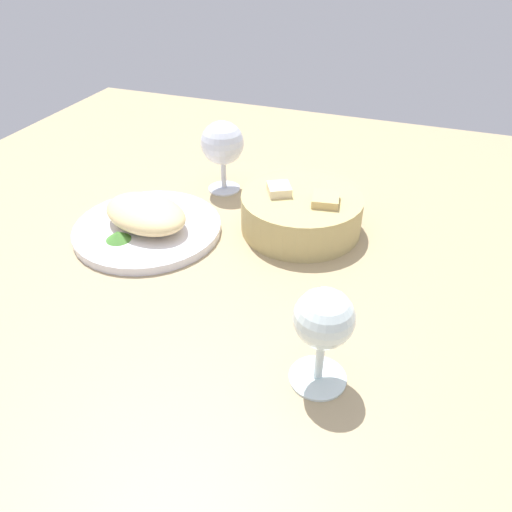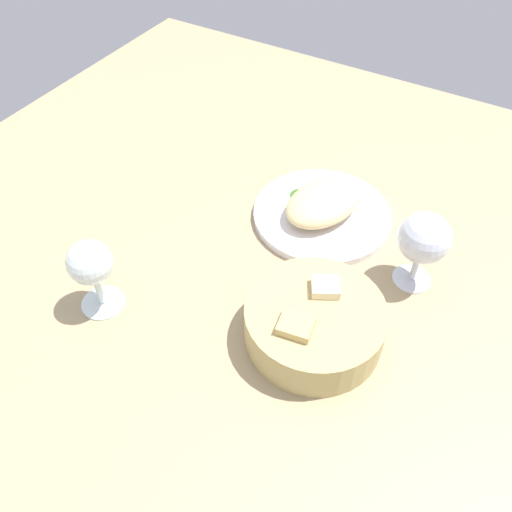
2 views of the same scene
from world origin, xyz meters
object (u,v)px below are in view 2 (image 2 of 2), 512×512
Objects in this scene: wine_glass_near at (91,266)px; wine_glass_far at (424,240)px; bread_basket at (314,323)px; plate at (322,215)px.

wine_glass_near is 0.95× the size of wine_glass_far.
bread_basket is at bearing -26.38° from wine_glass_far.
wine_glass_near reaches higher than bread_basket.
wine_glass_far is at bearing 126.00° from wine_glass_near.
plate is 25.61cm from bread_basket.
bread_basket is 1.57× the size of wine_glass_near.
plate is 1.82× the size of wine_glass_far.
wine_glass_far reaches higher than bread_basket.
wine_glass_near is (34.24, -20.60, 7.82)cm from plate.
plate is at bearing -107.40° from wine_glass_far.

